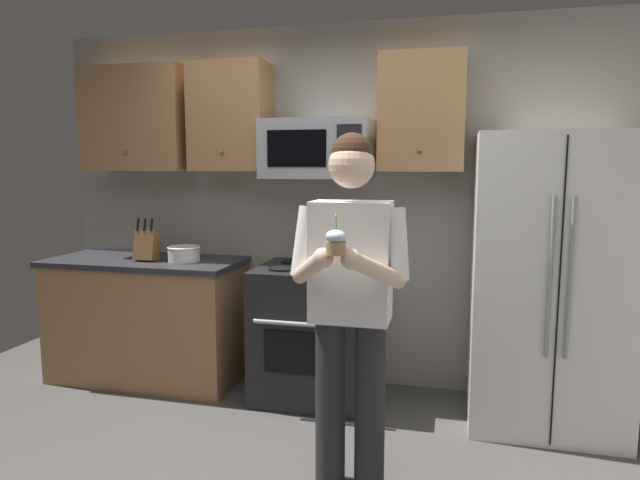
% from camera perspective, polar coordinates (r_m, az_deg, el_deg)
% --- Properties ---
extents(wall_back, '(4.40, 0.10, 2.60)m').
position_cam_1_polar(wall_back, '(4.08, 2.72, 3.33)').
color(wall_back, gray).
rests_on(wall_back, ground).
extents(oven_range, '(0.76, 0.70, 0.93)m').
position_cam_1_polar(oven_range, '(3.89, -0.70, -9.47)').
color(oven_range, black).
rests_on(oven_range, ground).
extents(microwave, '(0.74, 0.41, 0.40)m').
position_cam_1_polar(microwave, '(3.83, -0.28, 9.35)').
color(microwave, '#9EA0A5').
extents(refrigerator, '(0.90, 0.75, 1.80)m').
position_cam_1_polar(refrigerator, '(3.67, 22.48, -4.04)').
color(refrigerator, white).
rests_on(refrigerator, ground).
extents(cabinet_row_upper, '(2.78, 0.36, 0.76)m').
position_cam_1_polar(cabinet_row_upper, '(4.08, -8.14, 12.41)').
color(cabinet_row_upper, '#9E7247').
extents(counter_left, '(1.44, 0.66, 0.92)m').
position_cam_1_polar(counter_left, '(4.41, -17.37, -7.77)').
color(counter_left, '#9E7247').
rests_on(counter_left, ground).
extents(knife_block, '(0.16, 0.15, 0.32)m').
position_cam_1_polar(knife_block, '(4.22, -17.41, -0.50)').
color(knife_block, brown).
rests_on(knife_block, counter_left).
extents(bowl_large_white, '(0.24, 0.24, 0.11)m').
position_cam_1_polar(bowl_large_white, '(4.12, -13.85, -1.35)').
color(bowl_large_white, white).
rests_on(bowl_large_white, counter_left).
extents(person, '(0.60, 0.48, 1.76)m').
position_cam_1_polar(person, '(2.67, 3.15, -5.56)').
color(person, '#262628').
rests_on(person, ground).
extents(cupcake, '(0.09, 0.09, 0.17)m').
position_cam_1_polar(cupcake, '(2.30, 1.66, -0.18)').
color(cupcake, '#A87F56').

